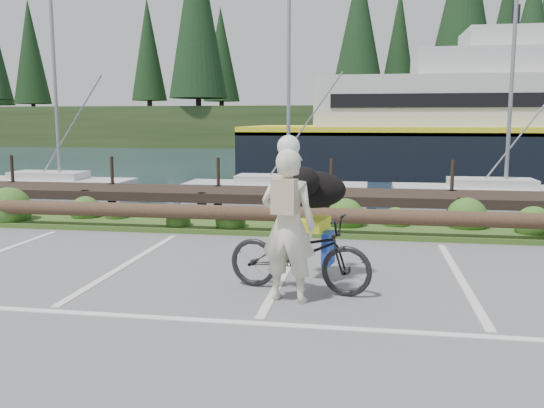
% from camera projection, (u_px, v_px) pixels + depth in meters
% --- Properties ---
extents(ground, '(72.00, 72.00, 0.00)m').
position_uv_depth(ground, '(263.00, 312.00, 6.99)').
color(ground, '#5C5C5F').
extents(harbor_backdrop, '(170.00, 160.00, 30.00)m').
position_uv_depth(harbor_backdrop, '(362.00, 136.00, 83.51)').
color(harbor_backdrop, '#1B2E41').
rests_on(harbor_backdrop, ground).
extents(vegetation_strip, '(34.00, 1.60, 0.10)m').
position_uv_depth(vegetation_strip, '(308.00, 228.00, 12.15)').
color(vegetation_strip, '#3D5B21').
rests_on(vegetation_strip, ground).
extents(log_rail, '(32.00, 0.30, 0.60)m').
position_uv_depth(log_rail, '(304.00, 237.00, 11.48)').
color(log_rail, '#443021').
rests_on(log_rail, ground).
extents(bicycle, '(2.10, 1.07, 1.05)m').
position_uv_depth(bicycle, '(299.00, 253.00, 7.80)').
color(bicycle, black).
rests_on(bicycle, ground).
extents(cyclist, '(0.80, 0.60, 1.97)m').
position_uv_depth(cyclist, '(288.00, 226.00, 7.30)').
color(cyclist, beige).
rests_on(cyclist, ground).
extents(dog, '(0.63, 1.01, 0.54)m').
position_uv_depth(dog, '(313.00, 189.00, 8.28)').
color(dog, black).
rests_on(dog, bicycle).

